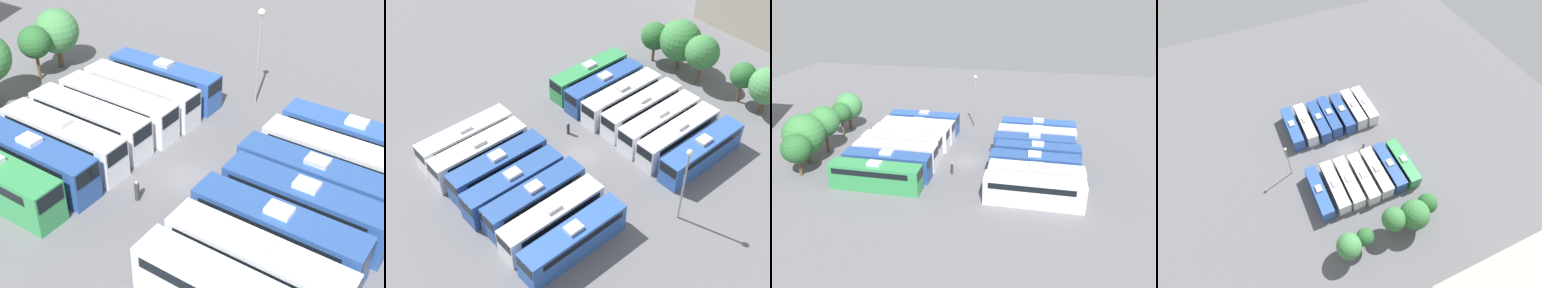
# 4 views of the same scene
# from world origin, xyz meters

# --- Properties ---
(ground_plane) EXTENTS (115.20, 115.20, 0.00)m
(ground_plane) POSITION_xyz_m (0.00, 0.00, 0.00)
(ground_plane) COLOR slate
(bus_0) EXTENTS (2.51, 11.27, 3.61)m
(bus_0) POSITION_xyz_m (-9.23, -9.23, 1.79)
(bus_0) COLOR white
(bus_0) RESTS_ON ground_plane
(bus_1) EXTENTS (2.51, 11.27, 3.61)m
(bus_1) POSITION_xyz_m (-6.24, -9.36, 1.79)
(bus_1) COLOR silver
(bus_1) RESTS_ON ground_plane
(bus_2) EXTENTS (2.51, 11.27, 3.61)m
(bus_2) POSITION_xyz_m (-3.08, -9.07, 1.79)
(bus_2) COLOR #284C93
(bus_2) RESTS_ON ground_plane
(bus_3) EXTENTS (2.51, 11.27, 3.61)m
(bus_3) POSITION_xyz_m (0.13, -9.41, 1.79)
(bus_3) COLOR #284C93
(bus_3) RESTS_ON ground_plane
(bus_4) EXTENTS (2.51, 11.27, 3.61)m
(bus_4) POSITION_xyz_m (2.99, -8.93, 1.79)
(bus_4) COLOR #284C93
(bus_4) RESTS_ON ground_plane
(bus_5) EXTENTS (2.51, 11.27, 3.61)m
(bus_5) POSITION_xyz_m (6.16, -9.23, 1.79)
(bus_5) COLOR silver
(bus_5) RESTS_ON ground_plane
(bus_6) EXTENTS (2.51, 11.27, 3.61)m
(bus_6) POSITION_xyz_m (9.42, -9.35, 1.79)
(bus_6) COLOR #2D56A8
(bus_6) RESTS_ON ground_plane
(bus_7) EXTENTS (2.51, 11.27, 3.61)m
(bus_7) POSITION_xyz_m (-9.42, 9.56, 1.79)
(bus_7) COLOR #338C4C
(bus_7) RESTS_ON ground_plane
(bus_8) EXTENTS (2.51, 11.27, 3.61)m
(bus_8) POSITION_xyz_m (-6.28, 9.30, 1.79)
(bus_8) COLOR #284C93
(bus_8) RESTS_ON ground_plane
(bus_9) EXTENTS (2.51, 11.27, 3.61)m
(bus_9) POSITION_xyz_m (-3.20, 9.33, 1.79)
(bus_9) COLOR white
(bus_9) RESTS_ON ground_plane
(bus_10) EXTENTS (2.51, 11.27, 3.61)m
(bus_10) POSITION_xyz_m (-0.03, 9.54, 1.79)
(bus_10) COLOR silver
(bus_10) RESTS_ON ground_plane
(bus_11) EXTENTS (2.51, 11.27, 3.61)m
(bus_11) POSITION_xyz_m (3.10, 9.20, 1.79)
(bus_11) COLOR white
(bus_11) RESTS_ON ground_plane
(bus_12) EXTENTS (2.51, 11.27, 3.61)m
(bus_12) POSITION_xyz_m (6.11, 9.07, 1.79)
(bus_12) COLOR silver
(bus_12) RESTS_ON ground_plane
(bus_13) EXTENTS (2.51, 11.27, 3.61)m
(bus_13) POSITION_xyz_m (9.51, 9.03, 1.79)
(bus_13) COLOR #2D56A8
(bus_13) RESTS_ON ground_plane
(worker_person) EXTENTS (0.36, 0.36, 1.64)m
(worker_person) POSITION_xyz_m (-3.98, 1.34, 0.76)
(worker_person) COLOR #333338
(worker_person) RESTS_ON ground_plane
(light_pole) EXTENTS (0.60, 0.60, 9.11)m
(light_pole) POSITION_xyz_m (13.11, 1.20, 6.04)
(light_pole) COLOR gray
(light_pole) RESTS_ON ground_plane
(tree_0) EXTENTS (3.79, 3.79, 5.76)m
(tree_0) POSITION_xyz_m (-8.24, 20.48, 3.85)
(tree_0) COLOR brown
(tree_0) RESTS_ON ground_plane
(tree_1) EXTENTS (5.58, 5.58, 7.09)m
(tree_1) POSITION_xyz_m (-4.73, 21.59, 4.29)
(tree_1) COLOR brown
(tree_1) RESTS_ON ground_plane
(tree_2) EXTENTS (4.44, 4.44, 6.89)m
(tree_2) POSITION_xyz_m (-0.64, 20.95, 4.66)
(tree_2) COLOR brown
(tree_2) RESTS_ON ground_plane
(tree_3) EXTENTS (3.20, 3.20, 5.55)m
(tree_3) POSITION_xyz_m (5.35, 21.59, 3.92)
(tree_3) COLOR brown
(tree_3) RESTS_ON ground_plane
(tree_4) EXTENTS (4.56, 4.56, 6.24)m
(tree_4) POSITION_xyz_m (8.59, 21.95, 3.94)
(tree_4) COLOR brown
(tree_4) RESTS_ON ground_plane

